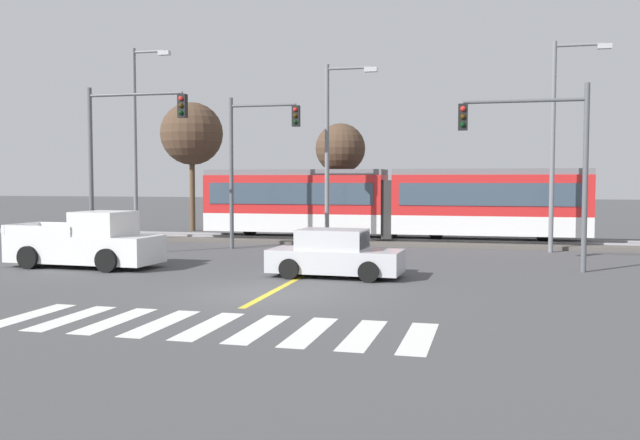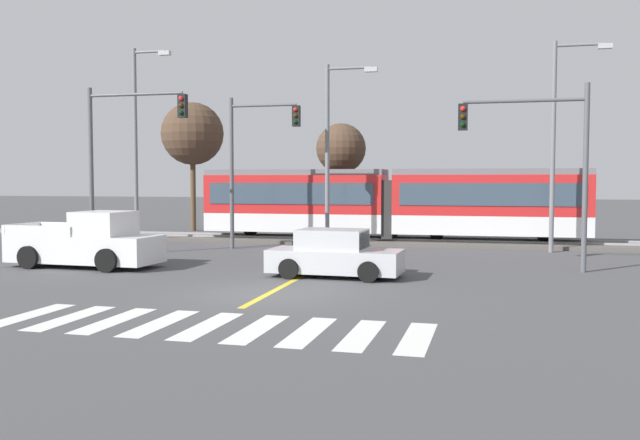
# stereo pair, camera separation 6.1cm
# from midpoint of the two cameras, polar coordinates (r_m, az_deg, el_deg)

# --- Properties ---
(ground_plane) EXTENTS (200.00, 200.00, 0.00)m
(ground_plane) POSITION_cam_midpoint_polar(r_m,az_deg,el_deg) (18.37, -4.48, -6.26)
(ground_plane) COLOR #474749
(track_bed) EXTENTS (120.00, 4.00, 0.18)m
(track_bed) POSITION_cam_midpoint_polar(r_m,az_deg,el_deg) (33.61, 3.79, -1.74)
(track_bed) COLOR #56514C
(track_bed) RESTS_ON ground
(rail_near) EXTENTS (120.00, 0.08, 0.10)m
(rail_near) POSITION_cam_midpoint_polar(r_m,az_deg,el_deg) (32.89, 3.58, -1.60)
(rail_near) COLOR #939399
(rail_near) RESTS_ON track_bed
(rail_far) EXTENTS (120.00, 0.08, 0.10)m
(rail_far) POSITION_cam_midpoint_polar(r_m,az_deg,el_deg) (34.30, 3.99, -1.40)
(rail_far) COLOR #939399
(rail_far) RESTS_ON track_bed
(light_rail_tram) EXTENTS (18.50, 2.64, 3.43)m
(light_rail_tram) POSITION_cam_midpoint_polar(r_m,az_deg,el_deg) (33.31, 5.83, 1.58)
(light_rail_tram) COLOR silver
(light_rail_tram) RESTS_ON track_bed
(crosswalk_stripe_0) EXTENTS (0.61, 2.81, 0.01)m
(crosswalk_stripe_0) POSITION_cam_midpoint_polar(r_m,az_deg,el_deg) (16.84, -23.40, -7.39)
(crosswalk_stripe_0) COLOR silver
(crosswalk_stripe_0) RESTS_ON ground
(crosswalk_stripe_1) EXTENTS (0.61, 2.81, 0.01)m
(crosswalk_stripe_1) POSITION_cam_midpoint_polar(r_m,az_deg,el_deg) (16.20, -20.30, -7.74)
(crosswalk_stripe_1) COLOR silver
(crosswalk_stripe_1) RESTS_ON ground
(crosswalk_stripe_2) EXTENTS (0.61, 2.81, 0.01)m
(crosswalk_stripe_2) POSITION_cam_midpoint_polar(r_m,az_deg,el_deg) (15.61, -16.94, -8.10)
(crosswalk_stripe_2) COLOR silver
(crosswalk_stripe_2) RESTS_ON ground
(crosswalk_stripe_3) EXTENTS (0.61, 2.81, 0.01)m
(crosswalk_stripe_3) POSITION_cam_midpoint_polar(r_m,az_deg,el_deg) (15.07, -13.33, -8.45)
(crosswalk_stripe_3) COLOR silver
(crosswalk_stripe_3) RESTS_ON ground
(crosswalk_stripe_4) EXTENTS (0.61, 2.81, 0.01)m
(crosswalk_stripe_4) POSITION_cam_midpoint_polar(r_m,az_deg,el_deg) (14.60, -9.46, -8.79)
(crosswalk_stripe_4) COLOR silver
(crosswalk_stripe_4) RESTS_ON ground
(crosswalk_stripe_5) EXTENTS (0.61, 2.81, 0.01)m
(crosswalk_stripe_5) POSITION_cam_midpoint_polar(r_m,az_deg,el_deg) (14.20, -5.35, -9.10)
(crosswalk_stripe_5) COLOR silver
(crosswalk_stripe_5) RESTS_ON ground
(crosswalk_stripe_6) EXTENTS (0.61, 2.81, 0.01)m
(crosswalk_stripe_6) POSITION_cam_midpoint_polar(r_m,az_deg,el_deg) (13.87, -1.01, -9.39)
(crosswalk_stripe_6) COLOR silver
(crosswalk_stripe_6) RESTS_ON ground
(crosswalk_stripe_7) EXTENTS (0.61, 2.81, 0.01)m
(crosswalk_stripe_7) POSITION_cam_midpoint_polar(r_m,az_deg,el_deg) (13.63, 3.51, -9.62)
(crosswalk_stripe_7) COLOR silver
(crosswalk_stripe_7) RESTS_ON ground
(crosswalk_stripe_8) EXTENTS (0.61, 2.81, 0.01)m
(crosswalk_stripe_8) POSITION_cam_midpoint_polar(r_m,az_deg,el_deg) (13.47, 8.18, -9.81)
(crosswalk_stripe_8) COLOR silver
(crosswalk_stripe_8) RESTS_ON ground
(lane_centre_line) EXTENTS (0.20, 15.86, 0.01)m
(lane_centre_line) POSITION_cam_midpoint_polar(r_m,az_deg,el_deg) (23.94, -0.18, -4.00)
(lane_centre_line) COLOR gold
(lane_centre_line) RESTS_ON ground
(sedan_crossing) EXTENTS (4.28, 2.07, 1.52)m
(sedan_crossing) POSITION_cam_midpoint_polar(r_m,az_deg,el_deg) (21.50, 1.18, -2.96)
(sedan_crossing) COLOR #B7BABF
(sedan_crossing) RESTS_ON ground
(pickup_truck) EXTENTS (5.50, 2.46, 1.98)m
(pickup_truck) POSITION_cam_midpoint_polar(r_m,az_deg,el_deg) (25.26, -19.03, -1.88)
(pickup_truck) COLOR silver
(pickup_truck) RESTS_ON ground
(traffic_light_far_left) EXTENTS (3.25, 0.38, 6.73)m
(traffic_light_far_left) POSITION_cam_midpoint_polar(r_m,az_deg,el_deg) (30.21, -5.77, 5.88)
(traffic_light_far_left) COLOR #515459
(traffic_light_far_left) RESTS_ON ground
(traffic_light_mid_right) EXTENTS (4.25, 0.38, 6.28)m
(traffic_light_mid_right) POSITION_cam_midpoint_polar(r_m,az_deg,el_deg) (23.99, 18.06, 5.73)
(traffic_light_mid_right) COLOR #515459
(traffic_light_mid_right) RESTS_ON ground
(traffic_light_mid_left) EXTENTS (4.25, 0.38, 6.75)m
(traffic_light_mid_left) POSITION_cam_midpoint_polar(r_m,az_deg,el_deg) (28.02, -16.48, 6.18)
(traffic_light_mid_left) COLOR #515459
(traffic_light_mid_left) RESTS_ON ground
(street_lamp_west) EXTENTS (2.00, 0.28, 9.46)m
(street_lamp_west) POSITION_cam_midpoint_polar(r_m,az_deg,el_deg) (34.34, -15.14, 6.95)
(street_lamp_west) COLOR slate
(street_lamp_west) RESTS_ON ground
(street_lamp_centre) EXTENTS (2.35, 0.28, 8.22)m
(street_lamp_centre) POSITION_cam_midpoint_polar(r_m,az_deg,el_deg) (30.43, 0.96, 6.44)
(street_lamp_centre) COLOR slate
(street_lamp_centre) RESTS_ON ground
(street_lamp_east) EXTENTS (2.34, 0.28, 8.90)m
(street_lamp_east) POSITION_cam_midpoint_polar(r_m,az_deg,el_deg) (30.45, 19.36, 6.90)
(street_lamp_east) COLOR slate
(street_lamp_east) RESTS_ON ground
(bare_tree_far_west) EXTENTS (3.78, 3.78, 7.79)m
(bare_tree_far_west) POSITION_cam_midpoint_polar(r_m,az_deg,el_deg) (41.99, -10.79, 7.11)
(bare_tree_far_west) COLOR brown
(bare_tree_far_west) RESTS_ON ground
(bare_tree_west) EXTENTS (2.88, 2.88, 6.36)m
(bare_tree_west) POSITION_cam_midpoint_polar(r_m,az_deg,el_deg) (39.22, 1.69, 5.98)
(bare_tree_west) COLOR brown
(bare_tree_west) RESTS_ON ground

